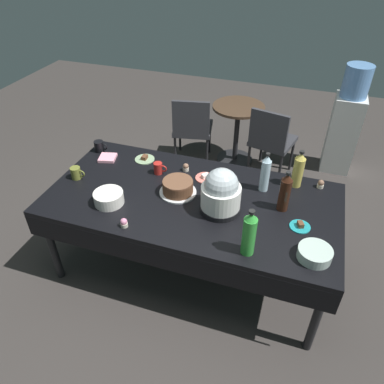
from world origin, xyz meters
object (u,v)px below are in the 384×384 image
(soda_bottle_lime_soda, at_px, (249,234))
(slow_cooker, at_px, (221,193))
(coffee_mug_red, at_px, (159,168))
(coffee_mug_olive, at_px, (76,173))
(cupcake_cocoa, at_px, (186,167))
(coffee_mug_black, at_px, (99,146))
(dessert_plate_sage, at_px, (145,159))
(maroon_chair_right, at_px, (271,138))
(round_cafe_table, at_px, (237,123))
(dessert_plate_coral, at_px, (205,177))
(soda_bottle_water, at_px, (265,173))
(soda_bottle_ginger_ale, at_px, (298,170))
(cupcake_rose, at_px, (321,184))
(dessert_plate_teal, at_px, (300,226))
(potluck_table, at_px, (192,204))
(frosted_layer_cake, at_px, (178,187))
(ceramic_snack_bowl, at_px, (109,198))
(glass_salad_bowl, at_px, (315,254))
(cupcake_mint, at_px, (124,223))
(soda_bottle_cola, at_px, (285,192))
(water_cooler, at_px, (345,123))
(maroon_chair_left, at_px, (192,126))

(soda_bottle_lime_soda, bearing_deg, slow_cooker, 127.95)
(coffee_mug_red, bearing_deg, coffee_mug_olive, -155.29)
(cupcake_cocoa, bearing_deg, coffee_mug_red, -151.32)
(soda_bottle_lime_soda, distance_m, coffee_mug_black, 1.72)
(dessert_plate_sage, xyz_separation_m, maroon_chair_right, (0.95, 1.22, -0.27))
(dessert_plate_sage, relative_size, round_cafe_table, 0.24)
(coffee_mug_black, bearing_deg, soda_bottle_lime_soda, -27.88)
(dessert_plate_coral, height_order, coffee_mug_olive, coffee_mug_olive)
(soda_bottle_water, distance_m, soda_bottle_ginger_ale, 0.27)
(soda_bottle_water, height_order, maroon_chair_right, soda_bottle_water)
(cupcake_rose, distance_m, soda_bottle_ginger_ale, 0.22)
(dessert_plate_teal, bearing_deg, potluck_table, 174.45)
(frosted_layer_cake, height_order, ceramic_snack_bowl, frosted_layer_cake)
(dessert_plate_coral, relative_size, cupcake_rose, 2.39)
(cupcake_cocoa, relative_size, coffee_mug_olive, 0.55)
(glass_salad_bowl, distance_m, soda_bottle_water, 0.75)
(glass_salad_bowl, relative_size, cupcake_cocoa, 3.16)
(cupcake_mint, xyz_separation_m, soda_bottle_lime_soda, (0.85, 0.03, 0.13))
(soda_bottle_cola, relative_size, coffee_mug_black, 2.55)
(dessert_plate_coral, xyz_separation_m, cupcake_mint, (-0.36, -0.73, 0.02))
(dessert_plate_teal, distance_m, cupcake_rose, 0.53)
(slow_cooker, xyz_separation_m, soda_bottle_ginger_ale, (0.48, 0.49, -0.01))
(slow_cooker, xyz_separation_m, dessert_plate_teal, (0.57, -0.00, -0.15))
(soda_bottle_ginger_ale, relative_size, soda_bottle_lime_soda, 0.91)
(potluck_table, relative_size, cupcake_rose, 32.59)
(dessert_plate_teal, height_order, round_cafe_table, dessert_plate_teal)
(soda_bottle_lime_soda, bearing_deg, soda_bottle_water, 91.47)
(frosted_layer_cake, distance_m, water_cooler, 2.38)
(dessert_plate_teal, xyz_separation_m, coffee_mug_red, (-1.17, 0.30, 0.04))
(frosted_layer_cake, height_order, cupcake_mint, frosted_layer_cake)
(slow_cooker, distance_m, dessert_plate_coral, 0.44)
(dessert_plate_teal, xyz_separation_m, dessert_plate_sage, (-1.37, 0.45, -0.00))
(dessert_plate_sage, bearing_deg, soda_bottle_cola, -13.50)
(potluck_table, bearing_deg, glass_salad_bowl, -20.26)
(soda_bottle_ginger_ale, bearing_deg, maroon_chair_right, 106.08)
(glass_salad_bowl, height_order, coffee_mug_red, coffee_mug_red)
(soda_bottle_lime_soda, xyz_separation_m, water_cooler, (0.62, 2.45, -0.32))
(soda_bottle_lime_soda, bearing_deg, coffee_mug_olive, 166.07)
(potluck_table, xyz_separation_m, maroon_chair_right, (0.38, 1.59, -0.20))
(frosted_layer_cake, height_order, coffee_mug_red, frosted_layer_cake)
(coffee_mug_olive, bearing_deg, glass_salad_bowl, -8.51)
(slow_cooker, relative_size, maroon_chair_right, 0.40)
(frosted_layer_cake, relative_size, water_cooler, 0.23)
(cupcake_rose, height_order, coffee_mug_red, coffee_mug_red)
(cupcake_rose, bearing_deg, coffee_mug_olive, -165.17)
(slow_cooker, xyz_separation_m, soda_bottle_water, (0.25, 0.35, -0.00))
(slow_cooker, xyz_separation_m, round_cafe_table, (-0.29, 1.89, -0.41))
(glass_salad_bowl, bearing_deg, dessert_plate_sage, 154.25)
(coffee_mug_black, bearing_deg, maroon_chair_left, 68.76)
(ceramic_snack_bowl, distance_m, soda_bottle_water, 1.18)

